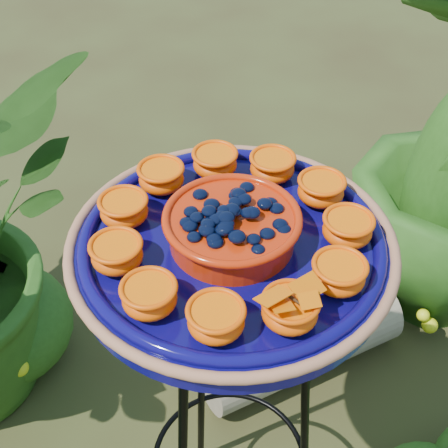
{
  "coord_description": "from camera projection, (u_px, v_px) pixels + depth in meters",
  "views": [
    {
      "loc": [
        -0.33,
        -0.76,
        1.56
      ],
      "look_at": [
        -0.12,
        -0.13,
        0.97
      ],
      "focal_mm": 50.0,
      "sensor_mm": 36.0,
      "label": 1
    }
  ],
  "objects": [
    {
      "name": "tripod_stand",
      "position": [
        230.0,
        397.0,
        1.16
      ],
      "size": [
        0.36,
        0.37,
        0.9
      ],
      "rotation": [
        0.0,
        0.0,
        0.09
      ],
      "color": "black",
      "rests_on": "ground"
    },
    {
      "name": "feeder_dish",
      "position": [
        232.0,
        242.0,
        0.9
      ],
      "size": [
        0.5,
        0.5,
        0.11
      ],
      "rotation": [
        0.0,
        0.0,
        0.09
      ],
      "color": "#0A0650",
      "rests_on": "tripod_stand"
    },
    {
      "name": "driftwood_log",
      "position": [
        299.0,
        343.0,
        1.81
      ],
      "size": [
        0.62,
        0.29,
        0.2
      ],
      "primitive_type": "cylinder",
      "rotation": [
        0.0,
        1.57,
        0.15
      ],
      "color": "tan",
      "rests_on": "ground"
    }
  ]
}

